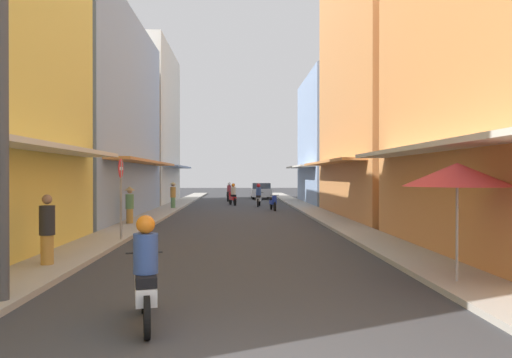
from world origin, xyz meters
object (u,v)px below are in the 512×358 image
Objects in this scene: motorbike_white at (145,276)px; vendor_umbrella at (457,175)px; motorbike_red at (233,195)px; utility_pole at (2,72)px; motorbike_blue at (273,202)px; pedestrian_midway at (130,204)px; pedestrian_crossing at (173,194)px; motorbike_silver at (259,196)px; street_sign_no_entry at (121,189)px; parked_car at (261,191)px; pedestrian_far at (47,232)px; motorbike_black at (230,193)px.

vendor_umbrella is (5.48, 2.12, 1.44)m from motorbike_white.
motorbike_red is 0.74× the size of vendor_umbrella.
motorbike_white is 4.09m from utility_pole.
motorbike_blue is 22.33m from utility_pole.
motorbike_red is 14.66m from pedestrian_midway.
pedestrian_midway is at bearing -93.19° from pedestrian_crossing.
motorbike_silver is at bearing 64.62° from pedestrian_midway.
motorbike_red is 1.06× the size of pedestrian_midway.
motorbike_red is 19.43m from street_sign_no_entry.
utility_pole reaches higher than parked_car.
pedestrian_midway is at bearing 91.50° from pedestrian_far.
pedestrian_crossing is (-6.14, -13.96, 0.24)m from parked_car.
street_sign_no_entry is at bearing 141.14° from vendor_umbrella.
utility_pole is at bearing -101.76° from motorbike_silver.
motorbike_silver is 18.46m from street_sign_no_entry.
motorbike_black is 1.06× the size of pedestrian_far.
parked_car is 2.37× the size of pedestrian_crossing.
pedestrian_far is at bearing -101.05° from parked_car.
pedestrian_far is 0.23× the size of utility_pole.
street_sign_no_entry reaches higher than vendor_umbrella.
motorbike_red is 9.80m from parked_car.
motorbike_blue is 5.84m from motorbike_red.
motorbike_white is 5.12m from pedestrian_far.
street_sign_no_entry reaches higher than motorbike_black.
utility_pole is at bearing -95.60° from motorbike_black.
motorbike_red is (-2.52, 5.27, 0.20)m from motorbike_blue.
vendor_umbrella is (2.02, -20.18, 1.64)m from motorbike_blue.
parked_car is (3.43, 37.05, 0.04)m from motorbike_white.
pedestrian_crossing is at bearing 111.33° from vendor_umbrella.
pedestrian_crossing is at bearing 89.13° from pedestrian_far.
pedestrian_crossing is at bearing -150.63° from motorbike_silver.
motorbike_white is 1.07× the size of pedestrian_midway.
motorbike_black is 1.08× the size of pedestrian_midway.
motorbike_blue is at bearing 70.43° from pedestrian_far.
parked_car is (2.49, 9.48, 0.04)m from motorbike_red.
motorbike_silver is 0.76× the size of vendor_umbrella.
motorbike_blue is 1.00× the size of motorbike_silver.
motorbike_white is 8.84m from street_sign_no_entry.
motorbike_silver is 6.27m from pedestrian_crossing.
vendor_umbrella is (4.54, -25.45, 1.44)m from motorbike_red.
motorbike_white and motorbike_red have the same top height.
utility_pole is (-2.48, 1.02, 3.08)m from motorbike_white.
vendor_umbrella is (2.73, -24.04, 1.44)m from motorbike_silver.
pedestrian_far is (-6.42, -32.91, 0.11)m from parked_car.
motorbike_white is 0.99× the size of motorbike_black.
utility_pole is at bearing 157.57° from motorbike_white.
utility_pole reaches higher than street_sign_no_entry.
vendor_umbrella reaches higher than pedestrian_crossing.
pedestrian_midway is at bearing 103.47° from motorbike_white.
motorbike_red is 25.89m from vendor_umbrella.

